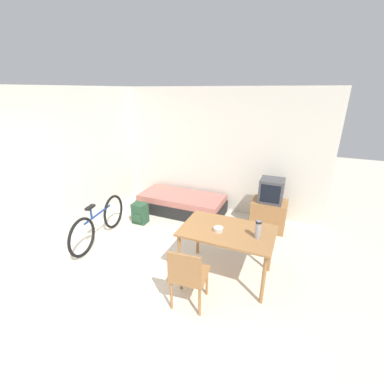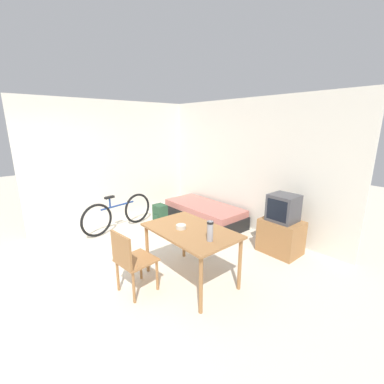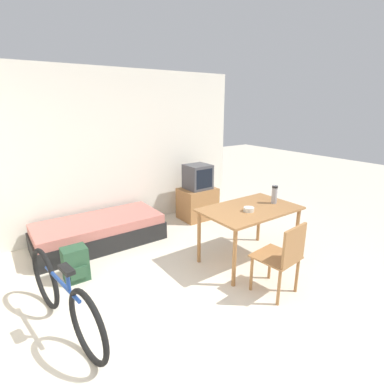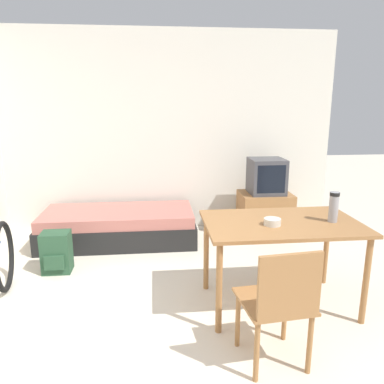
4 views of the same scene
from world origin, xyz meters
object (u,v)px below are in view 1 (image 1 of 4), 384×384
Objects in this scene: dining_table at (227,235)px; tv at (269,208)px; wooden_chair at (187,275)px; thermos_flask at (258,229)px; mate_bowl at (218,229)px; bicycle at (99,223)px; daybed at (182,203)px; backpack at (140,213)px.

tv is at bearing 77.32° from dining_table.
tv is 2.60m from wooden_chair.
thermos_flask reaches higher than dining_table.
bicycle is at bearing 176.94° from mate_bowl.
dining_table is 0.18m from mate_bowl.
bicycle is at bearing 179.02° from dining_table.
wooden_chair is 2.32m from bicycle.
backpack is (-0.58, -0.82, 0.01)m from daybed.
wooden_chair is 2.51m from backpack.
mate_bowl is (-0.11, -0.08, 0.12)m from dining_table.
tv is at bearing 30.79° from bicycle.
mate_bowl is (1.43, -1.79, 0.60)m from daybed.
tv is at bearing 75.34° from wooden_chair.
mate_bowl is 2.30m from backpack.
daybed is 2.35m from dining_table.
dining_table reaches higher than daybed.
thermos_flask reaches higher than wooden_chair.
mate_bowl is (-0.50, -1.81, 0.36)m from tv.
backpack is (-2.51, -0.84, -0.24)m from tv.
mate_bowl is at bearing 77.33° from wooden_chair.
tv is at bearing 74.56° from mate_bowl.
dining_table is 0.49m from thermos_flask.
backpack is (-2.54, 0.93, -0.70)m from thermos_flask.
thermos_flask is at bearing -88.79° from tv.
thermos_flask is (0.42, -0.05, 0.23)m from dining_table.
thermos_flask reaches higher than mate_bowl.
dining_table is at bearing 173.60° from thermos_flask.
backpack is (0.32, 0.84, -0.13)m from bicycle.
thermos_flask reaches higher than bicycle.
tv is at bearing 91.21° from thermos_flask.
wooden_chair reaches higher than bicycle.
wooden_chair is at bearing -63.11° from daybed.
daybed is 1.00m from backpack.
thermos_flask is (2.86, -0.09, 0.57)m from bicycle.
bicycle is at bearing 178.21° from thermos_flask.
bicycle is (-2.43, 0.04, -0.34)m from dining_table.
tv is 7.54× the size of mate_bowl.
tv is 0.80× the size of dining_table.
tv is 1.78m from dining_table.
wooden_chair reaches higher than daybed.
dining_table is 0.86m from wooden_chair.
mate_bowl is 0.32× the size of backpack.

